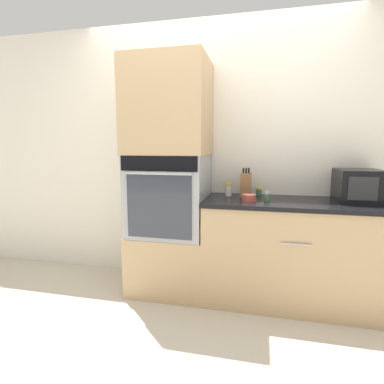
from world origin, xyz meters
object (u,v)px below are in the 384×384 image
at_px(condiment_jar_near, 259,192).
at_px(microwave, 358,186).
at_px(knife_block, 246,185).
at_px(condiment_jar_mid, 267,197).
at_px(condiment_jar_far, 228,190).
at_px(wall_oven, 170,195).
at_px(bowl, 249,198).

bearing_deg(condiment_jar_near, microwave, -11.94).
distance_m(knife_block, condiment_jar_mid, 0.29).
xyz_separation_m(knife_block, condiment_jar_mid, (0.18, -0.22, -0.07)).
relative_size(condiment_jar_near, condiment_jar_far, 0.59).
distance_m(condiment_jar_near, condiment_jar_mid, 0.33).
bearing_deg(knife_block, condiment_jar_near, 41.34).
distance_m(wall_oven, condiment_jar_far, 0.54).
bearing_deg(microwave, bowl, -168.16).
height_order(microwave, bowl, microwave).
bearing_deg(knife_block, microwave, -4.07).
relative_size(microwave, condiment_jar_mid, 4.76).
bearing_deg(condiment_jar_near, condiment_jar_mid, -77.90).
relative_size(wall_oven, microwave, 1.90).
bearing_deg(knife_block, bowl, -80.51).
height_order(bowl, condiment_jar_near, condiment_jar_near).
xyz_separation_m(knife_block, condiment_jar_near, (0.12, 0.10, -0.07)).
bearing_deg(wall_oven, condiment_jar_near, 17.53).
xyz_separation_m(wall_oven, condiment_jar_far, (0.52, 0.15, 0.04)).
relative_size(bowl, condiment_jar_near, 1.71).
bearing_deg(bowl, microwave, 11.84).
bearing_deg(condiment_jar_far, condiment_jar_near, 20.50).
distance_m(bowl, condiment_jar_mid, 0.15).
bearing_deg(bowl, condiment_jar_near, 77.77).
bearing_deg(condiment_jar_mid, bowl, -168.84).
xyz_separation_m(microwave, condiment_jar_near, (-0.78, 0.17, -0.10)).
relative_size(bowl, condiment_jar_far, 1.01).
xyz_separation_m(microwave, knife_block, (-0.90, 0.06, -0.02)).
bearing_deg(condiment_jar_mid, microwave, 11.97).
bearing_deg(wall_oven, bowl, -7.77).
distance_m(bowl, condiment_jar_near, 0.35).
bearing_deg(microwave, condiment_jar_near, 168.06).
xyz_separation_m(wall_oven, microwave, (1.57, 0.08, 0.12)).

